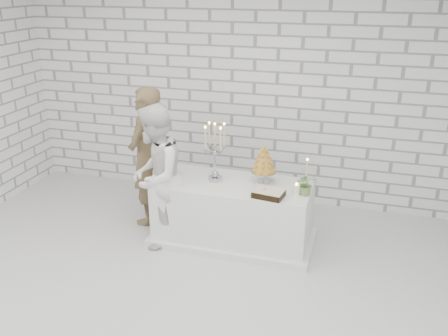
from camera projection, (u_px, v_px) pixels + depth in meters
ground at (165, 289)px, 5.07m from camera, size 6.00×5.00×0.01m
wall_back at (232, 93)px, 6.75m from camera, size 6.00×0.01×3.00m
cake_table at (233, 212)px, 5.87m from camera, size 1.80×0.80×0.75m
groom at (147, 156)px, 6.18m from camera, size 0.44×0.66×1.77m
bride at (155, 177)px, 5.66m from camera, size 0.73×0.89×1.69m
candelabra at (215, 152)px, 5.69m from camera, size 0.30×0.30×0.70m
croquembouche at (264, 164)px, 5.66m from camera, size 0.34×0.34×0.45m
chocolate_cake at (269, 193)px, 5.37m from camera, size 0.35×0.27×0.08m
pillar_candle at (296, 190)px, 5.41m from camera, size 0.09×0.09×0.12m
extra_taper at (307, 173)px, 5.59m from camera, size 0.07×0.07×0.32m
flowers at (306, 184)px, 5.39m from camera, size 0.27×0.25×0.25m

